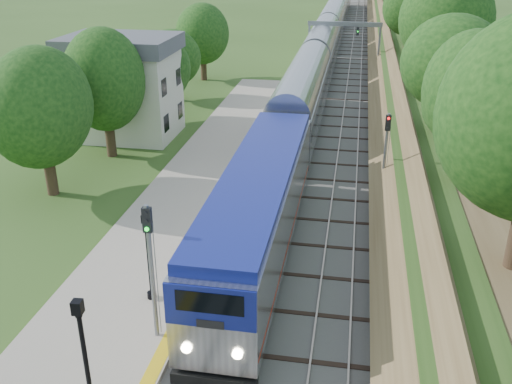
% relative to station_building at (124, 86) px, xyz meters
% --- Properties ---
extents(trackbed, '(9.50, 170.00, 0.28)m').
position_rel_station_building_xyz_m(trackbed, '(16.00, 30.00, -4.02)').
color(trackbed, '#4C4944').
rests_on(trackbed, ground).
extents(platform, '(6.40, 68.00, 0.38)m').
position_rel_station_building_xyz_m(platform, '(8.80, -14.00, -3.90)').
color(platform, '#A89987').
rests_on(platform, ground).
extents(yellow_stripe, '(0.55, 68.00, 0.01)m').
position_rel_station_building_xyz_m(yellow_stripe, '(11.65, -14.00, -3.70)').
color(yellow_stripe, gold).
rests_on(yellow_stripe, platform).
extents(embankment, '(10.64, 170.00, 11.70)m').
position_rel_station_building_xyz_m(embankment, '(24.35, 30.00, -2.14)').
color(embankment, brown).
rests_on(embankment, ground).
extents(station_building, '(8.60, 6.60, 8.00)m').
position_rel_station_building_xyz_m(station_building, '(0.00, 0.00, 0.00)').
color(station_building, beige).
rests_on(station_building, ground).
extents(signal_gantry, '(8.40, 0.38, 6.20)m').
position_rel_station_building_xyz_m(signal_gantry, '(16.47, 24.99, 0.73)').
color(signal_gantry, slate).
rests_on(signal_gantry, ground).
extents(trees_behind_platform, '(7.82, 53.32, 7.21)m').
position_rel_station_building_xyz_m(trees_behind_platform, '(2.83, -9.33, 0.44)').
color(trees_behind_platform, '#332316').
rests_on(trees_behind_platform, ground).
extents(train, '(3.20, 128.37, 4.71)m').
position_rel_station_building_xyz_m(train, '(14.00, 35.89, -1.69)').
color(train, black).
rests_on(train, trackbed).
extents(lamppost_mid, '(0.48, 0.48, 4.87)m').
position_rel_station_building_xyz_m(lamppost_mid, '(10.66, -29.57, -1.53)').
color(lamppost_mid, black).
rests_on(lamppost_mid, platform).
extents(lamppost_far, '(0.40, 0.40, 4.08)m').
position_rel_station_building_xyz_m(lamppost_far, '(10.02, -22.35, -1.89)').
color(lamppost_far, black).
rests_on(lamppost_far, platform).
extents(signal_platform, '(0.34, 0.27, 5.75)m').
position_rel_station_building_xyz_m(signal_platform, '(11.10, -24.76, -0.18)').
color(signal_platform, slate).
rests_on(signal_platform, platform).
extents(signal_farside, '(0.31, 0.25, 5.67)m').
position_rel_station_building_xyz_m(signal_farside, '(20.20, -10.14, -0.50)').
color(signal_farside, slate).
rests_on(signal_farside, ground).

